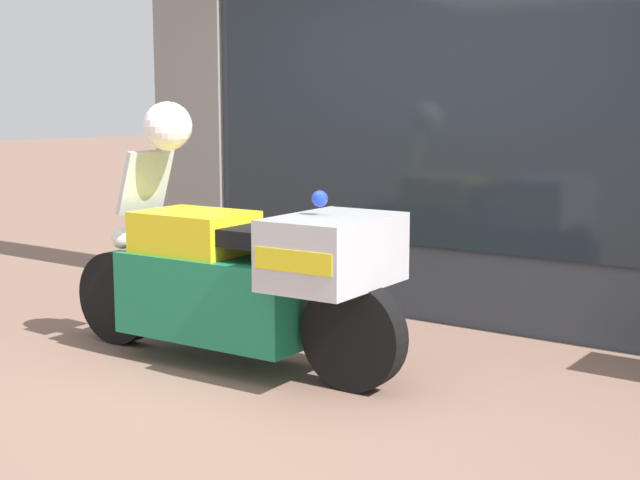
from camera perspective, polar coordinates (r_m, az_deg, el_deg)
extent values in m
plane|color=#7A5B4C|center=(4.96, -2.56, -9.43)|extent=(60.00, 60.00, 0.00)
cube|color=#333842|center=(6.41, 8.61, 10.94)|extent=(5.44, 0.40, 3.61)
cube|color=gray|center=(7.79, -7.19, 10.56)|extent=(0.73, 0.55, 3.61)
cube|color=#1E262D|center=(6.08, 10.50, 11.49)|extent=(4.48, 0.02, 2.61)
cube|color=slate|center=(6.42, 10.64, -2.84)|extent=(4.26, 0.30, 0.55)
cube|color=silver|center=(6.43, 11.41, 5.65)|extent=(4.26, 0.02, 1.38)
cube|color=beige|center=(6.30, 11.06, 11.82)|extent=(4.26, 0.30, 0.02)
cube|color=navy|center=(6.96, 0.88, 12.00)|extent=(0.18, 0.04, 0.06)
cube|color=#C68E19|center=(6.30, 11.07, 12.18)|extent=(0.18, 0.04, 0.06)
cube|color=#2866B7|center=(6.95, 0.61, 1.61)|extent=(0.19, 0.02, 0.27)
cube|color=orange|center=(6.29, 10.49, 0.72)|extent=(0.19, 0.03, 0.27)
cylinder|color=black|center=(5.94, -12.71, -3.59)|extent=(0.61, 0.16, 0.60)
cylinder|color=black|center=(4.85, 2.16, -6.14)|extent=(0.61, 0.16, 0.60)
cube|color=#19754C|center=(5.35, -6.43, -3.55)|extent=(1.23, 0.60, 0.49)
cube|color=yellow|center=(5.41, -8.01, 0.37)|extent=(0.68, 0.52, 0.28)
cube|color=black|center=(5.12, -4.13, 0.27)|extent=(0.72, 0.44, 0.10)
cube|color=#B7B7BC|center=(4.82, 0.86, -0.70)|extent=(0.56, 0.79, 0.38)
cube|color=yellow|center=(4.82, 0.86, -0.70)|extent=(0.51, 0.80, 0.11)
cube|color=#B2BCC6|center=(5.64, -11.11, 3.69)|extent=(0.16, 0.39, 0.39)
sphere|color=white|center=(5.84, -12.54, 0.12)|extent=(0.14, 0.14, 0.14)
sphere|color=blue|center=(4.83, -0.02, 2.67)|extent=(0.09, 0.09, 0.09)
sphere|color=white|center=(5.49, -9.72, 7.19)|extent=(0.30, 0.30, 0.30)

